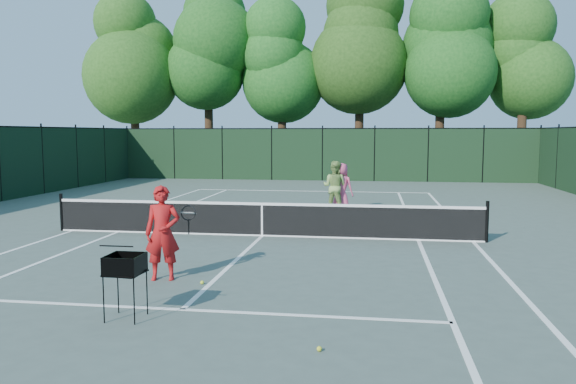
# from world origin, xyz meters

# --- Properties ---
(ground) EXTENTS (90.00, 90.00, 0.00)m
(ground) POSITION_xyz_m (0.00, 0.00, 0.00)
(ground) COLOR #44524A
(ground) RESTS_ON ground
(sideline_doubles_left) EXTENTS (0.10, 23.77, 0.01)m
(sideline_doubles_left) POSITION_xyz_m (-5.49, 0.00, 0.00)
(sideline_doubles_left) COLOR white
(sideline_doubles_left) RESTS_ON ground
(sideline_doubles_right) EXTENTS (0.10, 23.77, 0.01)m
(sideline_doubles_right) POSITION_xyz_m (5.49, 0.00, 0.00)
(sideline_doubles_right) COLOR white
(sideline_doubles_right) RESTS_ON ground
(sideline_singles_left) EXTENTS (0.10, 23.77, 0.01)m
(sideline_singles_left) POSITION_xyz_m (-4.12, 0.00, 0.00)
(sideline_singles_left) COLOR white
(sideline_singles_left) RESTS_ON ground
(sideline_singles_right) EXTENTS (0.10, 23.77, 0.01)m
(sideline_singles_right) POSITION_xyz_m (4.12, 0.00, 0.00)
(sideline_singles_right) COLOR white
(sideline_singles_right) RESTS_ON ground
(baseline_far) EXTENTS (10.97, 0.10, 0.01)m
(baseline_far) POSITION_xyz_m (0.00, 11.88, 0.00)
(baseline_far) COLOR white
(baseline_far) RESTS_ON ground
(service_line_near) EXTENTS (8.23, 0.10, 0.01)m
(service_line_near) POSITION_xyz_m (0.00, -6.40, 0.00)
(service_line_near) COLOR white
(service_line_near) RESTS_ON ground
(service_line_far) EXTENTS (8.23, 0.10, 0.01)m
(service_line_far) POSITION_xyz_m (0.00, 6.40, 0.00)
(service_line_far) COLOR white
(service_line_far) RESTS_ON ground
(center_service_line) EXTENTS (0.10, 12.80, 0.01)m
(center_service_line) POSITION_xyz_m (0.00, 0.00, 0.00)
(center_service_line) COLOR white
(center_service_line) RESTS_ON ground
(tennis_net) EXTENTS (11.69, 0.09, 1.06)m
(tennis_net) POSITION_xyz_m (0.00, 0.00, 0.48)
(tennis_net) COLOR black
(tennis_net) RESTS_ON ground
(fence_far) EXTENTS (24.00, 0.05, 3.00)m
(fence_far) POSITION_xyz_m (0.00, 18.00, 1.50)
(fence_far) COLOR black
(fence_far) RESTS_ON ground
(tree_0) EXTENTS (6.40, 6.40, 13.14)m
(tree_0) POSITION_xyz_m (-13.00, 21.50, 8.16)
(tree_0) COLOR black
(tree_0) RESTS_ON ground
(tree_1) EXTENTS (6.80, 6.80, 13.98)m
(tree_1) POSITION_xyz_m (-8.00, 22.00, 8.69)
(tree_1) COLOR black
(tree_1) RESTS_ON ground
(tree_2) EXTENTS (6.00, 6.00, 12.40)m
(tree_2) POSITION_xyz_m (-3.00, 21.80, 7.73)
(tree_2) COLOR black
(tree_2) RESTS_ON ground
(tree_3) EXTENTS (7.00, 7.00, 14.45)m
(tree_3) POSITION_xyz_m (2.00, 22.30, 9.01)
(tree_3) COLOR black
(tree_3) RESTS_ON ground
(tree_4) EXTENTS (6.20, 6.20, 12.97)m
(tree_4) POSITION_xyz_m (7.00, 21.60, 8.14)
(tree_4) COLOR black
(tree_4) RESTS_ON ground
(tree_5) EXTENTS (5.80, 5.80, 12.23)m
(tree_5) POSITION_xyz_m (12.00, 22.10, 7.71)
(tree_5) COLOR black
(tree_5) RESTS_ON ground
(coach) EXTENTS (0.88, 0.77, 1.79)m
(coach) POSITION_xyz_m (-0.96, -4.69, 0.89)
(coach) COLOR #AE1315
(coach) RESTS_ON ground
(player_pink) EXTENTS (0.98, 0.80, 1.72)m
(player_pink) POSITION_xyz_m (1.83, 5.18, 0.86)
(player_pink) COLOR #DF4E7A
(player_pink) RESTS_ON ground
(player_green) EXTENTS (1.04, 0.91, 1.79)m
(player_green) POSITION_xyz_m (1.61, 5.00, 0.90)
(player_green) COLOR #8AAE57
(player_green) RESTS_ON ground
(ball_hopper) EXTENTS (0.56, 0.56, 0.97)m
(ball_hopper) POSITION_xyz_m (-0.69, -6.93, 0.82)
(ball_hopper) COLOR black
(ball_hopper) RESTS_ON ground
(loose_ball_near_cart) EXTENTS (0.07, 0.07, 0.07)m
(loose_ball_near_cart) POSITION_xyz_m (2.29, -7.76, 0.03)
(loose_ball_near_cart) COLOR gold
(loose_ball_near_cart) RESTS_ON ground
(loose_ball_midcourt) EXTENTS (0.07, 0.07, 0.07)m
(loose_ball_midcourt) POSITION_xyz_m (-0.14, -4.91, 0.03)
(loose_ball_midcourt) COLOR #D0E42E
(loose_ball_midcourt) RESTS_ON ground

